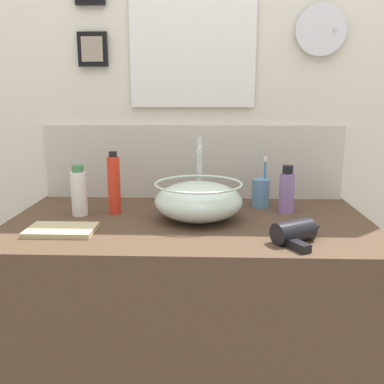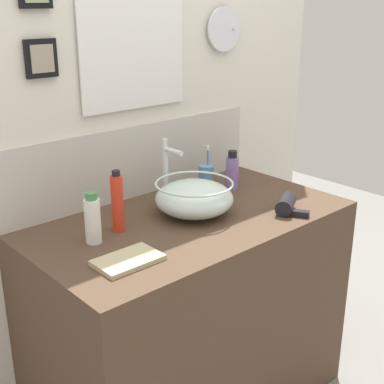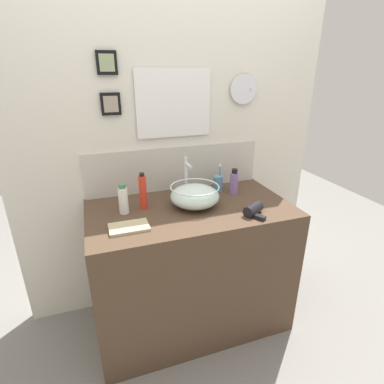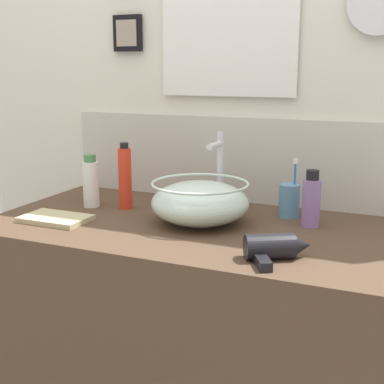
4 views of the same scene
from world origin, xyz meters
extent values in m
cube|color=#4C3828|center=(0.00, 0.00, 0.44)|extent=(1.24, 0.67, 0.87)
cube|color=silver|center=(0.00, 0.37, 1.18)|extent=(2.14, 0.06, 2.35)
cube|color=beige|center=(0.00, 0.33, 1.02)|extent=(1.22, 0.02, 0.30)
cube|color=white|center=(0.00, 0.33, 1.45)|extent=(0.43, 0.01, 0.36)
cube|color=white|center=(0.00, 0.32, 1.45)|extent=(0.49, 0.01, 0.42)
cylinder|color=silver|center=(0.48, 0.32, 1.53)|extent=(0.19, 0.01, 0.19)
cylinder|color=silver|center=(0.53, 0.33, 1.53)|extent=(0.01, 0.06, 0.01)
cube|color=black|center=(-0.39, 0.32, 1.46)|extent=(0.12, 0.02, 0.13)
cube|color=gray|center=(-0.39, 0.32, 1.46)|extent=(0.08, 0.01, 0.09)
ellipsoid|color=silver|center=(0.03, 0.01, 0.94)|extent=(0.30, 0.30, 0.13)
torus|color=silver|center=(0.03, 0.01, 1.00)|extent=(0.30, 0.30, 0.01)
torus|color=#B2B7BC|center=(0.03, 0.01, 0.88)|extent=(0.11, 0.11, 0.01)
cylinder|color=silver|center=(0.03, 0.18, 0.99)|extent=(0.02, 0.02, 0.24)
cylinder|color=silver|center=(0.03, 0.13, 1.10)|extent=(0.02, 0.10, 0.02)
cylinder|color=silver|center=(0.03, 0.18, 1.12)|extent=(0.02, 0.02, 0.03)
cylinder|color=black|center=(0.31, -0.21, 0.90)|extent=(0.14, 0.12, 0.06)
cone|color=black|center=(0.38, -0.17, 0.90)|extent=(0.07, 0.07, 0.06)
cube|color=black|center=(0.31, -0.27, 0.88)|extent=(0.07, 0.09, 0.02)
cylinder|color=#598CB2|center=(0.26, 0.19, 0.92)|extent=(0.07, 0.07, 0.11)
cylinder|color=blue|center=(0.28, 0.20, 0.96)|extent=(0.01, 0.01, 0.17)
cube|color=white|center=(0.28, 0.20, 1.05)|extent=(0.01, 0.01, 0.02)
cylinder|color=#8C6BB2|center=(0.35, 0.12, 0.94)|extent=(0.06, 0.06, 0.14)
cylinder|color=black|center=(0.35, 0.12, 1.03)|extent=(0.04, 0.04, 0.03)
cylinder|color=red|center=(-0.27, 0.08, 0.97)|extent=(0.04, 0.04, 0.21)
cylinder|color=black|center=(-0.27, 0.08, 1.09)|extent=(0.03, 0.03, 0.02)
cylinder|color=white|center=(-0.39, 0.05, 0.95)|extent=(0.05, 0.05, 0.16)
cylinder|color=#3F7F4C|center=(-0.39, 0.05, 1.04)|extent=(0.04, 0.04, 0.02)
cube|color=tan|center=(-0.39, -0.15, 0.88)|extent=(0.21, 0.13, 0.02)
camera|label=1|loc=(0.06, -1.40, 1.29)|focal=40.00mm
camera|label=2|loc=(-1.25, -1.40, 1.65)|focal=50.00mm
camera|label=3|loc=(-0.53, -1.57, 1.65)|focal=28.00mm
camera|label=4|loc=(0.64, -1.45, 1.34)|focal=50.00mm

